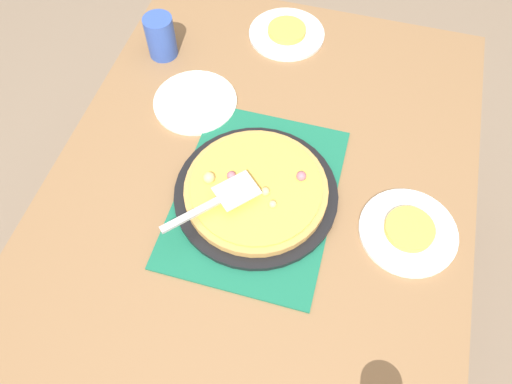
# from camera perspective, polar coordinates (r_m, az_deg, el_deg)

# --- Properties ---
(ground_plane) EXTENTS (8.00, 8.00, 0.00)m
(ground_plane) POSITION_cam_1_polar(r_m,az_deg,el_deg) (1.83, 0.00, -12.62)
(ground_plane) COLOR #84705B
(dining_table) EXTENTS (1.40, 1.00, 0.75)m
(dining_table) POSITION_cam_1_polar(r_m,az_deg,el_deg) (1.24, 0.00, -3.10)
(dining_table) COLOR olive
(dining_table) RESTS_ON ground_plane
(placemat) EXTENTS (0.48, 0.36, 0.01)m
(placemat) POSITION_cam_1_polar(r_m,az_deg,el_deg) (1.14, 0.00, -0.44)
(placemat) COLOR #196B4C
(placemat) RESTS_ON dining_table
(pizza_pan) EXTENTS (0.38, 0.38, 0.01)m
(pizza_pan) POSITION_cam_1_polar(r_m,az_deg,el_deg) (1.13, 0.00, -0.18)
(pizza_pan) COLOR black
(pizza_pan) RESTS_ON placemat
(pizza) EXTENTS (0.33, 0.33, 0.05)m
(pizza) POSITION_cam_1_polar(r_m,az_deg,el_deg) (1.12, -0.05, 0.35)
(pizza) COLOR tan
(pizza) RESTS_ON pizza_pan
(plate_near_left) EXTENTS (0.22, 0.22, 0.01)m
(plate_near_left) POSITION_cam_1_polar(r_m,az_deg,el_deg) (1.50, 3.59, 17.93)
(plate_near_left) COLOR white
(plate_near_left) RESTS_ON dining_table
(plate_far_right) EXTENTS (0.22, 0.22, 0.01)m
(plate_far_right) POSITION_cam_1_polar(r_m,az_deg,el_deg) (1.15, 17.33, -4.32)
(plate_far_right) COLOR white
(plate_far_right) RESTS_ON dining_table
(plate_side) EXTENTS (0.22, 0.22, 0.01)m
(plate_side) POSITION_cam_1_polar(r_m,az_deg,el_deg) (1.32, -7.10, 10.39)
(plate_side) COLOR white
(plate_side) RESTS_ON dining_table
(served_slice_left) EXTENTS (0.11, 0.11, 0.02)m
(served_slice_left) POSITION_cam_1_polar(r_m,az_deg,el_deg) (1.49, 3.62, 18.31)
(served_slice_left) COLOR #EAB747
(served_slice_left) RESTS_ON plate_near_left
(served_slice_right) EXTENTS (0.11, 0.11, 0.02)m
(served_slice_right) POSITION_cam_1_polar(r_m,az_deg,el_deg) (1.14, 17.49, -4.02)
(served_slice_right) COLOR #EAB747
(served_slice_right) RESTS_ON plate_far_right
(cup_far) EXTENTS (0.08, 0.08, 0.12)m
(cup_far) POSITION_cam_1_polar(r_m,az_deg,el_deg) (1.43, -11.06, 17.35)
(cup_far) COLOR #3351AD
(cup_far) RESTS_ON dining_table
(pizza_server) EXTENTS (0.20, 0.19, 0.01)m
(pizza_server) POSITION_cam_1_polar(r_m,az_deg,el_deg) (1.06, -4.49, -1.01)
(pizza_server) COLOR silver
(pizza_server) RESTS_ON pizza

